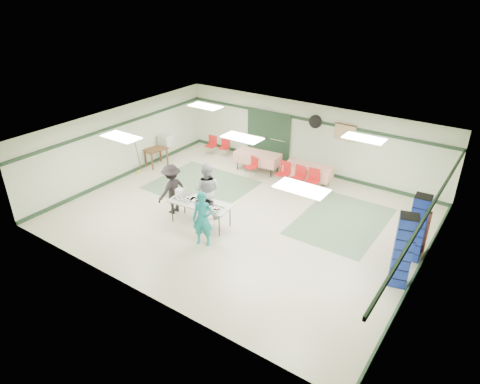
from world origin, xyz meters
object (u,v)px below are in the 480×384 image
Objects in this scene: volunteer_grey at (207,190)px; volunteer_dark at (172,189)px; chair_c at (313,179)px; crate_stack_blue_a at (403,251)px; dining_table_a at (308,171)px; dining_table_b at (257,157)px; chair_loose_b at (212,143)px; broom at (138,155)px; chair_a at (299,175)px; crate_stack_red at (418,232)px; chair_b at (284,171)px; serving_table at (200,204)px; chair_d at (252,165)px; volunteer_teal at (203,219)px; printer_table at (156,151)px; chair_loose_a at (225,146)px; crate_stack_blue_b at (417,228)px.

volunteer_grey reaches higher than volunteer_dark.
crate_stack_blue_a reaches higher than chair_c.
dining_table_a and dining_table_b have the same top height.
volunteer_dark is 5.05m from chair_loose_b.
dining_table_a is at bearing 33.32° from broom.
chair_c is at bearing 7.91° from chair_a.
crate_stack_red reaches higher than chair_a.
chair_b is at bearing -16.33° from chair_loose_b.
chair_a is 0.65× the size of broom.
dining_table_b is 2.18m from chair_a.
serving_table is at bearing -158.82° from crate_stack_red.
chair_c is (1.16, 0.00, 0.00)m from chair_b.
chair_b is at bearing -25.71° from dining_table_b.
chair_b is (1.50, -0.56, 0.00)m from dining_table_b.
chair_b is 1.15× the size of chair_d.
dining_table_a is 5.90m from crate_stack_blue_a.
volunteer_teal reaches higher than broom.
dining_table_b is 1.60m from chair_b.
printer_table is (-3.14, 2.43, -0.19)m from volunteer_dark.
volunteer_teal is at bearing 71.69° from volunteer_dark.
volunteer_dark is at bearing -162.91° from crate_stack_red.
dining_table_b is at bearing 168.66° from chair_c.
chair_loose_b is at bearing 170.42° from dining_table_a.
chair_loose_b is (-0.56, -0.19, 0.04)m from chair_loose_a.
chair_b is at bearing -147.40° from dining_table_a.
volunteer_teal is 1.63m from volunteer_grey.
chair_d is at bearing 176.18° from volunteer_dark.
chair_c is 5.24m from chair_loose_b.
volunteer_grey is 1.10× the size of volunteer_dark.
crate_stack_blue_a is (4.54, -3.28, 0.43)m from chair_a.
chair_loose_a is at bearing 112.85° from serving_table.
chair_loose_b is 0.67× the size of crate_stack_red.
volunteer_grey is (-0.91, 1.35, 0.10)m from volunteer_teal.
chair_d reaches higher than serving_table.
chair_b is at bearing 72.99° from serving_table.
chair_loose_a reaches higher than printer_table.
crate_stack_red reaches higher than chair_loose_b.
crate_stack_red is (4.45, -2.14, 0.07)m from dining_table_a.
crate_stack_red reaches higher than printer_table.
volunteer_grey is at bearing -57.92° from chair_loose_b.
volunteer_grey is 3.68m from chair_a.
crate_stack_blue_b reaches higher than chair_loose_b.
dining_table_a is 2.20m from dining_table_b.
volunteer_teal is at bearing -23.21° from printer_table.
chair_loose_b is (-4.71, 0.28, -0.04)m from dining_table_a.
chair_loose_b is at bearing 168.23° from dining_table_b.
dining_table_b is 2.72m from chair_c.
chair_loose_b is 0.43× the size of crate_stack_blue_a.
crate_stack_blue_a is at bearing 163.92° from volunteer_grey.
chair_c is at bearing 2.98° from chair_b.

